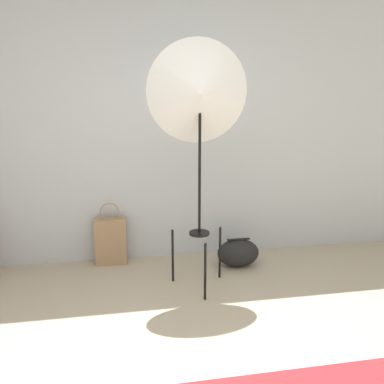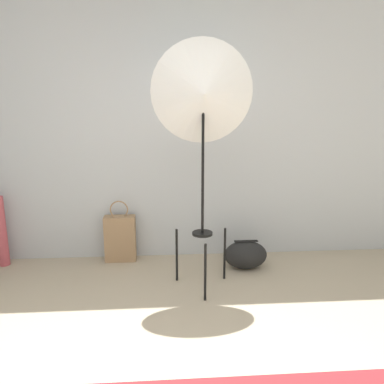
{
  "view_description": "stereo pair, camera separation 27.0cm",
  "coord_description": "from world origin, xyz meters",
  "px_view_note": "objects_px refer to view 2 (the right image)",
  "views": [
    {
      "loc": [
        -0.3,
        -1.08,
        1.46
      ],
      "look_at": [
        0.15,
        1.51,
        0.86
      ],
      "focal_mm": 35.0,
      "sensor_mm": 36.0,
      "label": 1
    },
    {
      "loc": [
        -0.04,
        -1.11,
        1.46
      ],
      "look_at": [
        0.15,
        1.51,
        0.86
      ],
      "focal_mm": 35.0,
      "sensor_mm": 36.0,
      "label": 2
    }
  ],
  "objects_px": {
    "photo_umbrella": "(203,95)",
    "tote_bag": "(120,238)",
    "duffel_bag": "(246,255)",
    "paper_roll": "(1,231)"
  },
  "relations": [
    {
      "from": "photo_umbrella",
      "to": "tote_bag",
      "type": "relative_size",
      "value": 3.3
    },
    {
      "from": "photo_umbrella",
      "to": "duffel_bag",
      "type": "distance_m",
      "value": 1.52
    },
    {
      "from": "duffel_bag",
      "to": "paper_roll",
      "type": "xyz_separation_m",
      "value": [
        -2.25,
        0.23,
        0.2
      ]
    },
    {
      "from": "duffel_bag",
      "to": "tote_bag",
      "type": "bearing_deg",
      "value": 167.09
    },
    {
      "from": "tote_bag",
      "to": "duffel_bag",
      "type": "xyz_separation_m",
      "value": [
        1.17,
        -0.27,
        -0.1
      ]
    },
    {
      "from": "tote_bag",
      "to": "duffel_bag",
      "type": "bearing_deg",
      "value": -12.91
    },
    {
      "from": "tote_bag",
      "to": "duffel_bag",
      "type": "distance_m",
      "value": 1.2
    },
    {
      "from": "photo_umbrella",
      "to": "duffel_bag",
      "type": "height_order",
      "value": "photo_umbrella"
    },
    {
      "from": "duffel_bag",
      "to": "paper_roll",
      "type": "relative_size",
      "value": 0.59
    },
    {
      "from": "photo_umbrella",
      "to": "tote_bag",
      "type": "height_order",
      "value": "photo_umbrella"
    }
  ]
}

